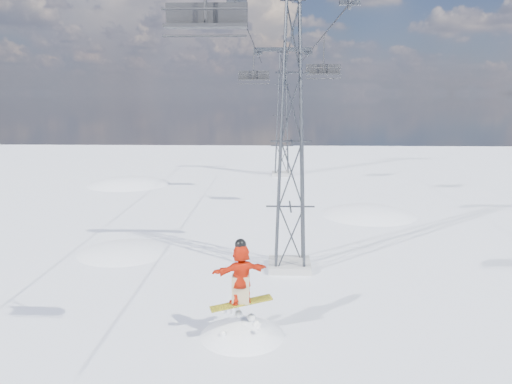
% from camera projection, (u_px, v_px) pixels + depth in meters
% --- Properties ---
extents(ground, '(120.00, 120.00, 0.00)m').
position_uv_depth(ground, '(269.00, 368.00, 13.73)').
color(ground, white).
rests_on(ground, ground).
extents(snow_terrain, '(39.00, 37.00, 22.00)m').
position_uv_depth(snow_terrain, '(207.00, 330.00, 36.58)').
color(snow_terrain, white).
rests_on(snow_terrain, ground).
extents(lift_tower_near, '(5.20, 1.80, 11.43)m').
position_uv_depth(lift_tower_near, '(291.00, 142.00, 20.49)').
color(lift_tower_near, '#999999').
rests_on(lift_tower_near, ground).
extents(lift_tower_far, '(5.20, 1.80, 11.43)m').
position_uv_depth(lift_tower_far, '(282.00, 116.00, 45.00)').
color(lift_tower_far, '#999999').
rests_on(lift_tower_far, ground).
extents(haul_cables, '(4.46, 51.00, 0.06)m').
position_uv_depth(haul_cables, '(286.00, 37.00, 30.72)').
color(haul_cables, black).
rests_on(haul_cables, ground).
extents(snowboarder_jump, '(4.40, 4.40, 7.17)m').
position_uv_depth(snowboarder_jump, '(242.00, 382.00, 15.87)').
color(snowboarder_jump, white).
rests_on(snowboarder_jump, ground).
extents(lift_chair_near, '(1.81, 0.52, 2.25)m').
position_uv_depth(lift_chair_near, '(206.00, 17.00, 10.84)').
color(lift_chair_near, black).
rests_on(lift_chair_near, ground).
extents(lift_chair_mid, '(2.08, 0.60, 2.58)m').
position_uv_depth(lift_chair_mid, '(323.00, 70.00, 29.78)').
color(lift_chair_mid, black).
rests_on(lift_chair_mid, ground).
extents(lift_chair_far, '(2.23, 0.64, 2.77)m').
position_uv_depth(lift_chair_far, '(254.00, 76.00, 35.59)').
color(lift_chair_far, black).
rests_on(lift_chair_far, ground).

